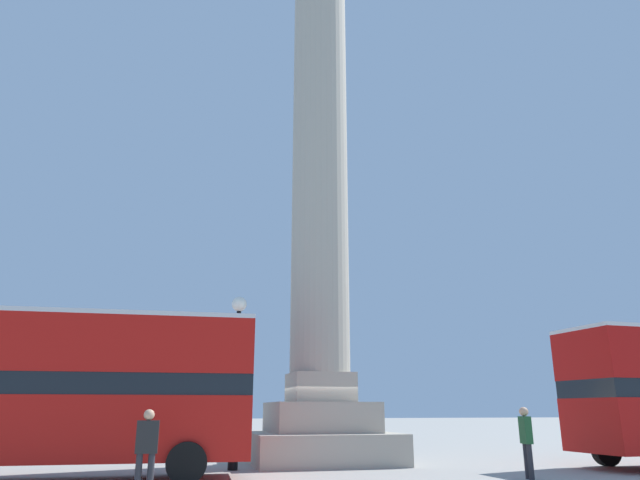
# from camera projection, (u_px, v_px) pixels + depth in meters

# --- Properties ---
(ground_plane) EXTENTS (200.00, 200.00, 0.00)m
(ground_plane) POSITION_uv_depth(u_px,v_px,m) (320.00, 463.00, 19.54)
(ground_plane) COLOR #9E9B93
(monument_column) EXTENTS (4.88, 4.88, 24.81)m
(monument_column) POSITION_uv_depth(u_px,v_px,m) (320.00, 186.00, 22.45)
(monument_column) COLOR #ADA593
(monument_column) RESTS_ON ground_plane
(bus_a) EXTENTS (10.62, 3.14, 4.24)m
(bus_a) POSITION_uv_depth(u_px,v_px,m) (49.00, 386.00, 15.00)
(bus_a) COLOR #B7140F
(bus_a) RESTS_ON ground_plane
(street_lamp) EXTENTS (0.49, 0.49, 5.31)m
(street_lamp) POSITION_uv_depth(u_px,v_px,m) (237.00, 359.00, 18.14)
(street_lamp) COLOR black
(street_lamp) RESTS_ON ground_plane
(pedestrian_near_lamp) EXTENTS (0.29, 0.51, 1.82)m
(pedestrian_near_lamp) POSITION_uv_depth(u_px,v_px,m) (526.00, 437.00, 15.19)
(pedestrian_near_lamp) COLOR #28282D
(pedestrian_near_lamp) RESTS_ON ground_plane
(pedestrian_by_plinth) EXTENTS (0.47, 0.23, 1.77)m
(pedestrian_by_plinth) POSITION_uv_depth(u_px,v_px,m) (147.00, 446.00, 12.22)
(pedestrian_by_plinth) COLOR #28282D
(pedestrian_by_plinth) RESTS_ON ground_plane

